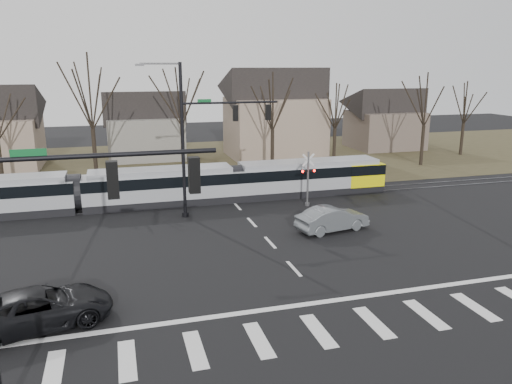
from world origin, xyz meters
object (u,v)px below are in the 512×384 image
object	(u,v)px
rail_crossing_signal	(308,181)
tram	(159,185)
sedan	(332,219)
suv	(40,308)

from	to	relation	value
rail_crossing_signal	tram	bearing A→B (deg)	162.81
tram	sedan	world-z (taller)	tram
sedan	rail_crossing_signal	distance (m)	5.90
sedan	suv	bearing A→B (deg)	104.28
tram	suv	world-z (taller)	tram
suv	rail_crossing_signal	xyz separation A→B (m)	(16.57, 13.42, 1.12)
tram	rail_crossing_signal	xyz separation A→B (m)	(10.36, -3.21, 0.41)
suv	sedan	bearing A→B (deg)	-77.50
suv	rail_crossing_signal	world-z (taller)	rail_crossing_signal
tram	sedan	size ratio (longest dim) A/B	7.33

